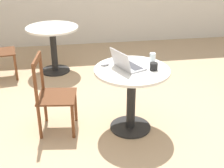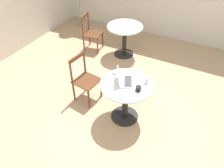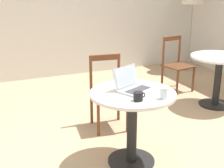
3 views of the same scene
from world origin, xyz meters
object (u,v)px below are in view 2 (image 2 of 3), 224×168
Objects in this scene: drinking_glass at (147,80)px; cafe_table_near at (126,93)px; chair_mid_back at (91,33)px; laptop at (124,80)px; chair_near_back at (85,79)px; mouse at (114,73)px; mug at (138,88)px; cafe_table_mid at (125,34)px.

cafe_table_near is at bearing 121.35° from drinking_glass.
laptop reaches higher than chair_mid_back.
chair_near_back is 8.60× the size of drinking_glass.
laptop is 4.02× the size of mouse.
laptop is at bearing 72.30° from mug.
chair_near_back is 1.00× the size of chair_mid_back.
cafe_table_mid is 2.04m from drinking_glass.
cafe_table_near is 6.84× the size of mug.
mouse is (-1.70, -0.59, 0.21)m from cafe_table_mid.
cafe_table_near is 0.92× the size of chair_near_back.
drinking_glass is at bearing -66.88° from laptop.
laptop is 3.89× the size of drinking_glass.
cafe_table_mid is 1.81m from mouse.
mouse is 0.97× the size of drinking_glass.
chair_near_back is at bearing 92.85° from mouse.
laptop reaches higher than cafe_table_mid.
chair_near_back is 0.67m from mouse.
cafe_table_near and cafe_table_mid have the same top height.
cafe_table_mid is 0.85m from chair_mid_back.
chair_mid_back is at bearing 99.17° from cafe_table_mid.
mouse is at bearing 68.00° from mug.
mug is at bearing -104.93° from cafe_table_near.
cafe_table_mid is at bearing 19.19° from mouse.
drinking_glass reaches higher than cafe_table_mid.
drinking_glass is at bearing -145.80° from cafe_table_mid.
chair_mid_back is 2.38m from laptop.
laptop is at bearing 113.12° from drinking_glass.
mouse is at bearing -160.81° from cafe_table_mid.
mouse is at bearing 92.38° from drinking_glass.
cafe_table_near is at bearing -154.75° from cafe_table_mid.
mug is (-0.17, -1.08, 0.35)m from chair_near_back.
cafe_table_near is 2.03m from cafe_table_mid.
mug is (-0.06, -0.22, 0.24)m from cafe_table_near.
cafe_table_mid is 1.73m from chair_near_back.
cafe_table_near is 1.00× the size of cafe_table_mid.
mug is at bearing -112.00° from mouse.
cafe_table_mid is 7.90× the size of drinking_glass.
chair_mid_back reaches higher than mouse.
chair_mid_back reaches higher than cafe_table_mid.
chair_mid_back reaches higher than drinking_glass.
chair_mid_back is 2.53m from drinking_glass.
drinking_glass is (0.16, -0.27, 0.25)m from cafe_table_near.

